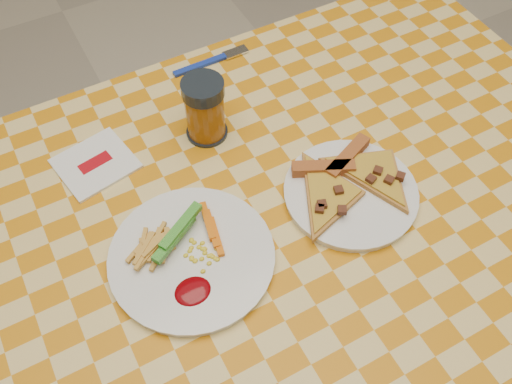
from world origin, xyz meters
The scene contains 9 objects.
ground centered at (0.00, 0.00, 0.00)m, with size 8.00×8.00×0.00m, color #B8AA94.
table centered at (0.00, 0.00, 0.68)m, with size 1.28×0.88×0.76m.
plate_left centered at (-0.13, 0.01, 0.76)m, with size 0.24×0.24×0.01m, color white.
plate_right centered at (0.15, 0.00, 0.76)m, with size 0.21×0.21×0.01m, color white.
fries_veggies centered at (-0.13, 0.02, 0.78)m, with size 0.16×0.15×0.04m.
pizza_slices centered at (0.15, 0.01, 0.78)m, with size 0.28×0.23×0.02m.
drink_glass centered at (0.00, 0.23, 0.81)m, with size 0.07×0.07×0.12m.
napkin centered at (-0.19, 0.25, 0.76)m, with size 0.14×0.13×0.01m.
fork centered at (0.09, 0.39, 0.76)m, with size 0.16×0.02×0.01m.
Camera 1 is at (-0.24, -0.40, 1.51)m, focal length 40.00 mm.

